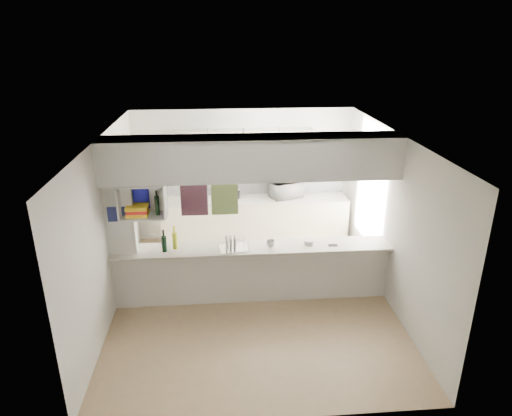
{
  "coord_description": "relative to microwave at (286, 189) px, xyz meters",
  "views": [
    {
      "loc": [
        -0.45,
        -6.17,
        3.96
      ],
      "look_at": [
        0.09,
        0.5,
        1.35
      ],
      "focal_mm": 32.0,
      "sensor_mm": 36.0,
      "label": 1
    }
  ],
  "objects": [
    {
      "name": "cup",
      "position": [
        -0.54,
        -2.18,
        -0.09
      ],
      "size": [
        0.18,
        0.18,
        0.11
      ],
      "primitive_type": "imported",
      "rotation": [
        0.0,
        0.0,
        0.43
      ],
      "color": "white",
      "rests_on": "dish_rack"
    },
    {
      "name": "wall_back",
      "position": [
        -0.81,
        0.26,
        0.22
      ],
      "size": [
        4.2,
        0.0,
        4.2
      ],
      "primitive_type": "plane",
      "rotation": [
        1.57,
        0.0,
        0.0
      ],
      "color": "silver",
      "rests_on": "floor"
    },
    {
      "name": "knife_block",
      "position": [
        -1.15,
        0.04,
        -0.07
      ],
      "size": [
        0.1,
        0.08,
        0.18
      ],
      "primitive_type": "cube",
      "rotation": [
        0.0,
        0.0,
        0.11
      ],
      "color": "brown",
      "rests_on": "bench_top"
    },
    {
      "name": "servery_partition",
      "position": [
        -0.98,
        -2.14,
        0.58
      ],
      "size": [
        4.2,
        0.5,
        2.6
      ],
      "color": "silver",
      "rests_on": "floor"
    },
    {
      "name": "kitchen_run",
      "position": [
        -0.65,
        -0.0,
        -0.26
      ],
      "size": [
        3.6,
        0.63,
        2.24
      ],
      "color": "beige",
      "rests_on": "floor"
    },
    {
      "name": "plastic_tubs",
      "position": [
        0.08,
        -2.13,
        -0.13
      ],
      "size": [
        0.49,
        0.18,
        0.07
      ],
      "color": "silver",
      "rests_on": "breakfast_bar"
    },
    {
      "name": "utensil_jar",
      "position": [
        -0.94,
        0.01,
        -0.09
      ],
      "size": [
        0.1,
        0.1,
        0.14
      ],
      "primitive_type": "cylinder",
      "color": "black",
      "rests_on": "bench_top"
    },
    {
      "name": "microwave",
      "position": [
        0.0,
        0.0,
        0.0
      ],
      "size": [
        0.67,
        0.56,
        0.32
      ],
      "primitive_type": "imported",
      "rotation": [
        0.0,
        0.0,
        3.46
      ],
      "color": "white",
      "rests_on": "bench_top"
    },
    {
      "name": "bowl",
      "position": [
        0.01,
        0.01,
        0.19
      ],
      "size": [
        0.24,
        0.24,
        0.06
      ],
      "primitive_type": "imported",
      "color": "#0C0C88",
      "rests_on": "microwave"
    },
    {
      "name": "dish_rack",
      "position": [
        -1.1,
        -2.18,
        -0.07
      ],
      "size": [
        0.45,
        0.36,
        0.22
      ],
      "rotation": [
        0.0,
        0.0,
        0.12
      ],
      "color": "silver",
      "rests_on": "breakfast_bar"
    },
    {
      "name": "cubby_shelf",
      "position": [
        -2.38,
        -2.2,
        0.63
      ],
      "size": [
        0.65,
        0.35,
        0.5
      ],
      "color": "white",
      "rests_on": "bulkhead"
    },
    {
      "name": "wall_left",
      "position": [
        -2.91,
        -2.14,
        0.22
      ],
      "size": [
        0.0,
        4.8,
        4.8
      ],
      "primitive_type": "plane",
      "rotation": [
        1.57,
        0.0,
        1.57
      ],
      "color": "silver",
      "rests_on": "floor"
    },
    {
      "name": "wine_bottles",
      "position": [
        -2.04,
        -2.14,
        -0.03
      ],
      "size": [
        0.23,
        0.16,
        0.36
      ],
      "color": "black",
      "rests_on": "breakfast_bar"
    },
    {
      "name": "ceiling",
      "position": [
        -0.81,
        -2.14,
        1.52
      ],
      "size": [
        4.8,
        4.8,
        0.0
      ],
      "primitive_type": "plane",
      "color": "white",
      "rests_on": "wall_back"
    },
    {
      "name": "wall_right",
      "position": [
        1.29,
        -2.14,
        0.22
      ],
      "size": [
        0.0,
        4.8,
        4.8
      ],
      "primitive_type": "plane",
      "rotation": [
        1.57,
        0.0,
        -1.57
      ],
      "color": "silver",
      "rests_on": "floor"
    },
    {
      "name": "floor",
      "position": [
        -0.81,
        -2.14,
        -1.08
      ],
      "size": [
        4.8,
        4.8,
        0.0
      ],
      "primitive_type": "plane",
      "color": "#A1835D",
      "rests_on": "ground"
    }
  ]
}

